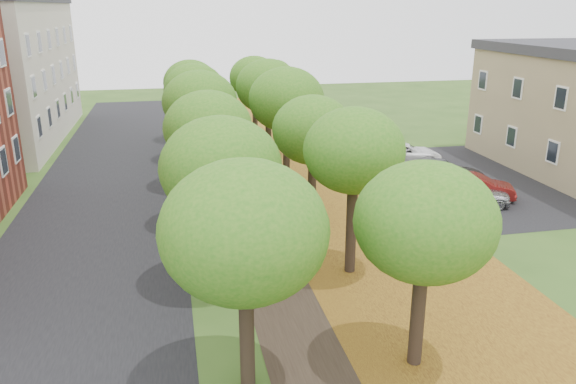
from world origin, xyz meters
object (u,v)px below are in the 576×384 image
car_silver (471,193)px  car_white (405,153)px  bench (290,266)px  car_red (476,187)px  car_grey (440,173)px

car_silver → car_white: 8.44m
bench → car_silver: size_ratio=0.48×
car_red → car_grey: 2.65m
bench → car_silver: 12.29m
car_red → car_grey: (-0.78, 2.53, 0.10)m
car_silver → car_grey: 3.48m
bench → car_red: (11.53, 6.89, 0.21)m
car_silver → car_grey: bearing=16.4°
car_silver → car_red: bearing=-23.0°
car_red → car_white: car_red is taller
car_silver → car_white: car_silver is taller
car_silver → car_red: 1.23m
bench → car_silver: (10.76, 5.94, 0.21)m
car_red → car_silver: bearing=163.4°
car_silver → car_red: car_red is taller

